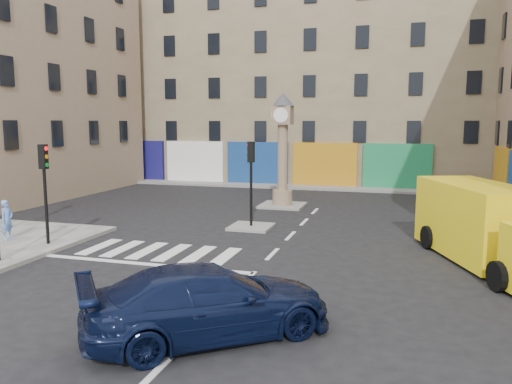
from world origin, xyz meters
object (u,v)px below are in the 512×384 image
at_px(yellow_van, 486,225).
at_px(navy_sedan, 209,301).
at_px(clock_pillar, 283,142).
at_px(pedestrian_blue, 7,220).
at_px(traffic_light_left_far, 44,178).
at_px(traffic_light_island, 251,170).

bearing_deg(yellow_van, navy_sedan, -150.40).
height_order(clock_pillar, pedestrian_blue, clock_pillar).
xyz_separation_m(traffic_light_left_far, navy_sedan, (8.68, -5.60, -1.83)).
bearing_deg(traffic_light_left_far, clock_pillar, 61.06).
relative_size(traffic_light_left_far, yellow_van, 0.50).
xyz_separation_m(traffic_light_island, pedestrian_blue, (-8.21, -5.30, -1.67)).
relative_size(yellow_van, pedestrian_blue, 4.77).
relative_size(traffic_light_left_far, pedestrian_blue, 2.39).
height_order(clock_pillar, yellow_van, clock_pillar).
bearing_deg(navy_sedan, clock_pillar, -30.66).
bearing_deg(traffic_light_left_far, pedestrian_blue, 176.96).
bearing_deg(traffic_light_island, yellow_van, -19.13).
height_order(traffic_light_island, clock_pillar, clock_pillar).
relative_size(clock_pillar, yellow_van, 0.83).
distance_m(traffic_light_island, navy_sedan, 11.40).
xyz_separation_m(navy_sedan, pedestrian_blue, (-10.59, 5.71, 0.14)).
relative_size(clock_pillar, navy_sedan, 1.13).
relative_size(traffic_light_island, yellow_van, 0.50).
distance_m(traffic_light_left_far, yellow_van, 15.55).
height_order(traffic_light_island, pedestrian_blue, traffic_light_island).
bearing_deg(pedestrian_blue, navy_sedan, -119.27).
height_order(traffic_light_left_far, navy_sedan, traffic_light_left_far).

